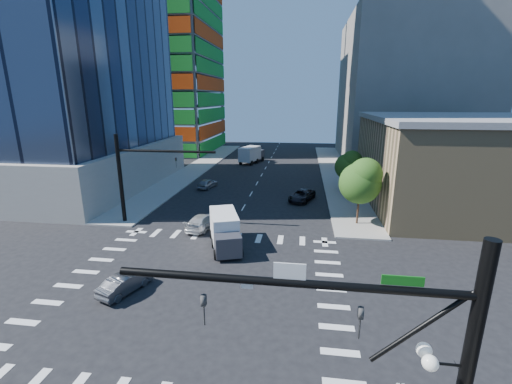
# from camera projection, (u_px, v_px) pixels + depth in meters

# --- Properties ---
(ground) EXTENTS (160.00, 160.00, 0.00)m
(ground) POSITION_uv_depth(u_px,v_px,m) (199.00, 288.00, 23.40)
(ground) COLOR black
(ground) RESTS_ON ground
(road_markings) EXTENTS (20.00, 20.00, 0.01)m
(road_markings) POSITION_uv_depth(u_px,v_px,m) (199.00, 288.00, 23.39)
(road_markings) COLOR silver
(road_markings) RESTS_ON ground
(sidewalk_ne) EXTENTS (5.00, 60.00, 0.15)m
(sidewalk_ne) POSITION_uv_depth(u_px,v_px,m) (335.00, 172.00, 59.94)
(sidewalk_ne) COLOR gray
(sidewalk_ne) RESTS_ON ground
(sidewalk_nw) EXTENTS (5.00, 60.00, 0.15)m
(sidewalk_nw) POSITION_uv_depth(u_px,v_px,m) (197.00, 168.00, 63.23)
(sidewalk_nw) COLOR gray
(sidewalk_nw) RESTS_ON ground
(construction_building) EXTENTS (25.16, 34.50, 70.60)m
(construction_building) POSITION_uv_depth(u_px,v_px,m) (159.00, 44.00, 79.62)
(construction_building) COLOR slate
(construction_building) RESTS_ON ground
(commercial_building) EXTENTS (20.50, 22.50, 10.60)m
(commercial_building) POSITION_uv_depth(u_px,v_px,m) (461.00, 162.00, 39.72)
(commercial_building) COLOR #998259
(commercial_building) RESTS_ON ground
(bg_building_ne) EXTENTS (24.00, 30.00, 28.00)m
(bg_building_ne) POSITION_uv_depth(u_px,v_px,m) (407.00, 91.00, 68.67)
(bg_building_ne) COLOR slate
(bg_building_ne) RESTS_ON ground
(signal_mast_se) EXTENTS (10.51, 2.48, 9.00)m
(signal_mast_se) POSITION_uv_depth(u_px,v_px,m) (432.00, 373.00, 9.69)
(signal_mast_se) COLOR black
(signal_mast_se) RESTS_ON sidewalk_se
(signal_mast_nw) EXTENTS (10.20, 0.40, 9.00)m
(signal_mast_nw) POSITION_uv_depth(u_px,v_px,m) (134.00, 171.00, 34.24)
(signal_mast_nw) COLOR black
(signal_mast_nw) RESTS_ON sidewalk_nw
(tree_south) EXTENTS (4.16, 4.16, 6.82)m
(tree_south) POSITION_uv_depth(u_px,v_px,m) (362.00, 180.00, 33.78)
(tree_south) COLOR #382316
(tree_south) RESTS_ON sidewalk_ne
(tree_north) EXTENTS (3.54, 3.52, 5.78)m
(tree_north) POSITION_uv_depth(u_px,v_px,m) (349.00, 165.00, 45.38)
(tree_north) COLOR #382316
(tree_north) RESTS_ON sidewalk_ne
(car_nb_far) EXTENTS (3.81, 5.42, 1.37)m
(car_nb_far) POSITION_uv_depth(u_px,v_px,m) (302.00, 195.00, 43.08)
(car_nb_far) COLOR black
(car_nb_far) RESTS_ON ground
(car_sb_near) EXTENTS (2.82, 5.17, 1.42)m
(car_sb_near) POSITION_uv_depth(u_px,v_px,m) (203.00, 221.00, 33.96)
(car_sb_near) COLOR silver
(car_sb_near) RESTS_ON ground
(car_sb_mid) EXTENTS (2.43, 4.21, 1.35)m
(car_sb_mid) POSITION_uv_depth(u_px,v_px,m) (208.00, 183.00, 49.27)
(car_sb_mid) COLOR #9FA0A7
(car_sb_mid) RESTS_ON ground
(car_sb_cross) EXTENTS (2.57, 4.07, 1.27)m
(car_sb_cross) POSITION_uv_depth(u_px,v_px,m) (125.00, 283.00, 22.78)
(car_sb_cross) COLOR #48494D
(car_sb_cross) RESTS_ON ground
(box_truck_near) EXTENTS (4.02, 5.98, 2.89)m
(box_truck_near) POSITION_uv_depth(u_px,v_px,m) (225.00, 234.00, 29.36)
(box_truck_near) COLOR black
(box_truck_near) RESTS_ON ground
(box_truck_far) EXTENTS (4.49, 6.82, 3.30)m
(box_truck_far) POSITION_uv_depth(u_px,v_px,m) (252.00, 155.00, 68.37)
(box_truck_far) COLOR black
(box_truck_far) RESTS_ON ground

